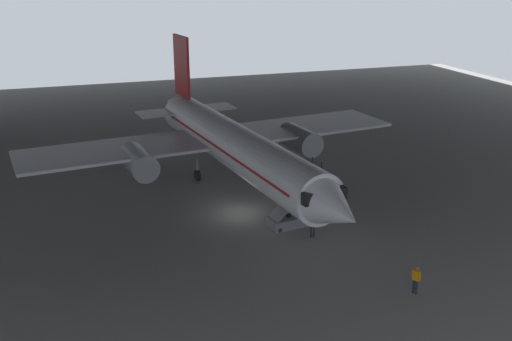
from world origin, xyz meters
The scene contains 6 objects.
ground_plane centered at (0.00, 0.00, 0.00)m, with size 110.00×110.00×0.00m, color gray.
airplane_main centered at (0.69, 6.29, 3.34)m, with size 33.55×34.52×10.89m.
boarding_stairs centered at (2.42, -3.16, 0.72)m, with size 4.22×1.95×4.54m.
crew_worker_near_nose centered at (5.14, -13.92, 0.95)m, with size 0.36×0.50×1.67m.
crew_worker_by_stairs centered at (2.72, -5.48, 0.92)m, with size 0.52×0.34×1.61m.
baggage_tug centered at (7.24, 15.84, 0.53)m, with size 1.69×2.41×0.90m.
Camera 1 is at (-12.47, -38.60, 17.16)m, focal length 42.01 mm.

